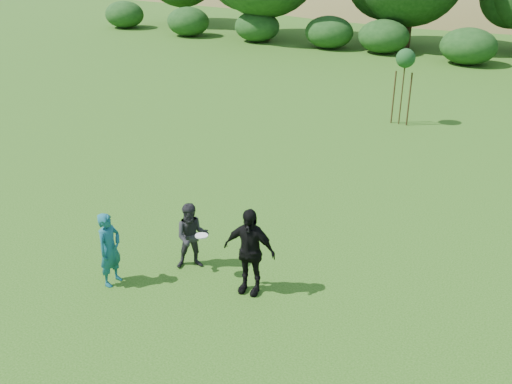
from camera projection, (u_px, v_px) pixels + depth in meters
ground at (183, 295)px, 11.52m from camera, size 120.00×120.00×0.00m
player_teal at (110, 249)px, 11.60m from camera, size 0.40×0.60×1.60m
player_grey at (192, 236)px, 12.19m from camera, size 0.93×0.90×1.51m
player_black at (249, 251)px, 11.29m from camera, size 1.14×0.59×1.85m
frisbee at (202, 236)px, 11.75m from camera, size 0.27×0.27×0.04m
sapling at (405, 60)px, 20.78m from camera, size 0.70×0.70×2.85m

